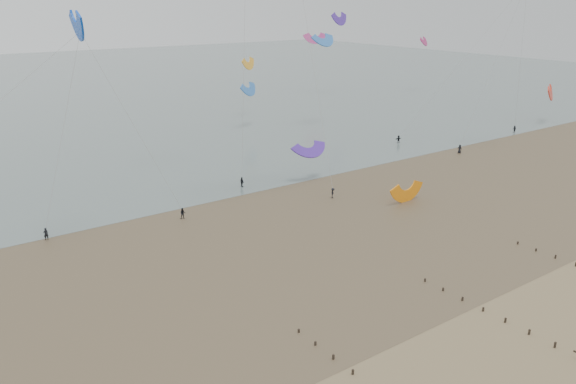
# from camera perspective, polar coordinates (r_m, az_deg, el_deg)

# --- Properties ---
(ground) EXTENTS (500.00, 500.00, 0.00)m
(ground) POSITION_cam_1_polar(r_m,az_deg,el_deg) (58.18, 20.12, -14.18)
(ground) COLOR brown
(ground) RESTS_ON ground
(sea_and_shore) EXTENTS (500.00, 665.00, 0.03)m
(sea_and_shore) POSITION_cam_1_polar(r_m,az_deg,el_deg) (77.61, -2.80, -4.34)
(sea_and_shore) COLOR #475654
(sea_and_shore) RESTS_ON ground
(kitesurfer_lead) EXTENTS (0.65, 0.44, 1.73)m
(kitesurfer_lead) POSITION_cam_1_polar(r_m,az_deg,el_deg) (82.28, -23.38, -3.93)
(kitesurfer_lead) COLOR black
(kitesurfer_lead) RESTS_ON ground
(kitesurfers) EXTENTS (134.78, 21.00, 1.83)m
(kitesurfers) POSITION_cam_1_polar(r_m,az_deg,el_deg) (107.37, 6.50, 2.72)
(kitesurfers) COLOR black
(kitesurfers) RESTS_ON ground
(grounded_kite) EXTENTS (6.18, 4.86, 3.35)m
(grounded_kite) POSITION_cam_1_polar(r_m,az_deg,el_deg) (91.97, 11.93, -0.95)
(grounded_kite) COLOR orange
(grounded_kite) RESTS_ON ground
(kites_airborne) EXTENTS (225.89, 119.04, 39.77)m
(kites_airborne) POSITION_cam_1_polar(r_m,az_deg,el_deg) (116.23, -20.47, 13.35)
(kites_airborne) COLOR #02A8A6
(kites_airborne) RESTS_ON ground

